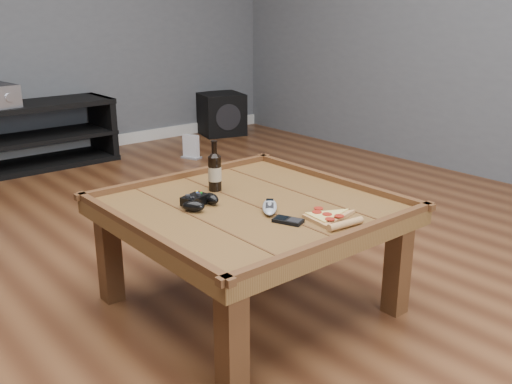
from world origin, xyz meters
TOP-DOWN VIEW (x-y plane):
  - ground at (0.00, 0.00)m, footprint 6.00×6.00m
  - baseboard at (0.00, 2.99)m, footprint 5.00×0.02m
  - coffee_table at (0.00, 0.00)m, footprint 1.03×1.03m
  - media_console at (0.00, 2.75)m, footprint 1.40×0.45m
  - beer_bottle at (-0.00, 0.23)m, footprint 0.06×0.06m
  - game_controller at (-0.17, 0.10)m, footprint 0.18×0.15m
  - pizza_slice at (0.11, -0.33)m, footprint 0.20×0.29m
  - smartphone at (-0.02, -0.24)m, footprint 0.09×0.12m
  - remote_control at (0.01, -0.10)m, footprint 0.16×0.17m
  - subwoofer at (1.93, 2.80)m, footprint 0.49×0.49m
  - game_console at (1.17, 2.19)m, footprint 0.14×0.18m

SIDE VIEW (x-z plane):
  - ground at x=0.00m, z-range 0.00..0.00m
  - baseboard at x=0.00m, z-range 0.00..0.10m
  - game_console at x=1.17m, z-range -0.01..0.19m
  - subwoofer at x=1.93m, z-range 0.00..0.40m
  - media_console at x=0.00m, z-range 0.00..0.50m
  - coffee_table at x=0.00m, z-range 0.15..0.63m
  - smartphone at x=-0.02m, z-range 0.45..0.46m
  - pizza_slice at x=0.11m, z-range 0.45..0.47m
  - remote_control at x=0.01m, z-range 0.45..0.48m
  - game_controller at x=-0.17m, z-range 0.45..0.50m
  - beer_bottle at x=0.00m, z-range 0.43..0.65m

